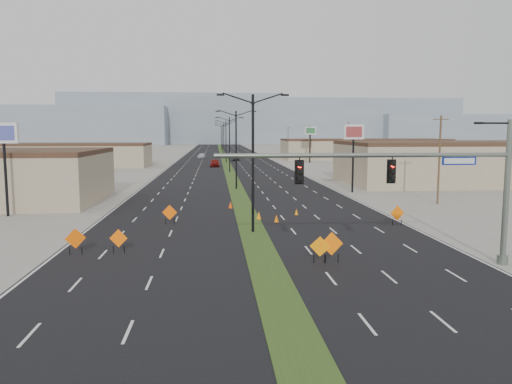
{
  "coord_description": "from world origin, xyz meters",
  "views": [
    {
      "loc": [
        -2.76,
        -23.91,
        7.32
      ],
      "look_at": [
        0.08,
        10.21,
        3.2
      ],
      "focal_mm": 35.0,
      "sensor_mm": 36.0,
      "label": 1
    }
  ],
  "objects": [
    {
      "name": "streetlight_5",
      "position": [
        0.0,
        152.0,
        5.42
      ],
      "size": [
        5.15,
        0.24,
        10.02
      ],
      "color": "black",
      "rests_on": "ground"
    },
    {
      "name": "cone_0",
      "position": [
        2.22,
        15.94,
        0.32
      ],
      "size": [
        0.5,
        0.5,
        0.63
      ],
      "primitive_type": "cone",
      "rotation": [
        0.0,
        0.0,
        -0.42
      ],
      "color": "orange",
      "rests_on": "ground"
    },
    {
      "name": "construction_sign_2",
      "position": [
        -6.36,
        15.57,
        0.93
      ],
      "size": [
        1.19,
        0.18,
        1.59
      ],
      "rotation": [
        0.0,
        0.0,
        -0.12
      ],
      "color": "#F75905",
      "rests_on": "ground"
    },
    {
      "name": "utility_pole_0",
      "position": [
        20.0,
        25.0,
        4.67
      ],
      "size": [
        1.6,
        0.2,
        9.0
      ],
      "color": "#4C3823",
      "rests_on": "ground"
    },
    {
      "name": "streetlight_4",
      "position": [
        0.0,
        124.0,
        5.42
      ],
      "size": [
        5.15,
        0.24,
        10.02
      ],
      "color": "black",
      "rests_on": "ground"
    },
    {
      "name": "building_sw_far",
      "position": [
        -32.0,
        85.0,
        2.25
      ],
      "size": [
        30.0,
        14.0,
        4.5
      ],
      "primitive_type": "cube",
      "color": "tan",
      "rests_on": "ground"
    },
    {
      "name": "cone_3",
      "position": [
        -1.28,
        23.74,
        0.34
      ],
      "size": [
        0.53,
        0.53,
        0.67
      ],
      "primitive_type": "cone",
      "rotation": [
        0.0,
        0.0,
        -0.41
      ],
      "color": "#F34405",
      "rests_on": "ground"
    },
    {
      "name": "pole_sign_west",
      "position": [
        -20.86,
        20.83,
        6.55
      ],
      "size": [
        2.67,
        0.74,
        8.13
      ],
      "rotation": [
        0.0,
        0.0,
        -0.14
      ],
      "color": "black",
      "rests_on": "ground"
    },
    {
      "name": "construction_sign_0",
      "position": [
        -11.1,
        6.07,
        0.96
      ],
      "size": [
        1.15,
        0.48,
        1.63
      ],
      "rotation": [
        0.0,
        0.0,
        0.37
      ],
      "color": "#E35504",
      "rests_on": "ground"
    },
    {
      "name": "mesa_backdrop",
      "position": [
        -30.0,
        320.0,
        16.0
      ],
      "size": [
        140.0,
        50.0,
        32.0
      ],
      "primitive_type": "cube",
      "color": "gray",
      "rests_on": "ground"
    },
    {
      "name": "car_mid",
      "position": [
        2.49,
        104.19,
        0.79
      ],
      "size": [
        1.91,
        4.9,
        1.59
      ],
      "primitive_type": "imported",
      "rotation": [
        0.0,
        0.0,
        0.05
      ],
      "color": "black",
      "rests_on": "ground"
    },
    {
      "name": "construction_sign_4",
      "position": [
        3.73,
        3.0,
        1.05
      ],
      "size": [
        1.33,
        0.18,
        1.77
      ],
      "rotation": [
        0.0,
        0.0,
        0.1
      ],
      "color": "#FF6C05",
      "rests_on": "ground"
    },
    {
      "name": "utility_pole_3",
      "position": [
        20.0,
        130.0,
        4.67
      ],
      "size": [
        1.6,
        0.2,
        9.0
      ],
      "color": "#4C3823",
      "rests_on": "ground"
    },
    {
      "name": "construction_sign_5",
      "position": [
        11.5,
        13.64,
        0.95
      ],
      "size": [
        1.2,
        0.3,
        1.62
      ],
      "rotation": [
        0.0,
        0.0,
        0.21
      ],
      "color": "#E05C04",
      "rests_on": "ground"
    },
    {
      "name": "construction_sign_1",
      "position": [
        -8.62,
        6.32,
        0.86
      ],
      "size": [
        1.11,
        0.18,
        1.48
      ],
      "rotation": [
        0.0,
        0.0,
        -0.13
      ],
      "color": "#FC6005",
      "rests_on": "ground"
    },
    {
      "name": "building_se_far",
      "position": [
        38.0,
        110.0,
        2.5
      ],
      "size": [
        44.0,
        16.0,
        5.0
      ],
      "primitive_type": "cube",
      "color": "tan",
      "rests_on": "ground"
    },
    {
      "name": "road_surface",
      "position": [
        0.0,
        100.0,
        0.0
      ],
      "size": [
        25.0,
        400.0,
        0.02
      ],
      "primitive_type": "cube",
      "color": "black",
      "rests_on": "ground"
    },
    {
      "name": "construction_sign_3",
      "position": [
        3.07,
        3.0,
        0.9
      ],
      "size": [
        1.1,
        0.43,
        1.54
      ],
      "rotation": [
        0.0,
        0.0,
        -0.35
      ],
      "color": "orange",
      "rests_on": "ground"
    },
    {
      "name": "cone_1",
      "position": [
        0.9,
        17.31,
        0.34
      ],
      "size": [
        0.49,
        0.49,
        0.67
      ],
      "primitive_type": "cone",
      "rotation": [
        0.0,
        0.0,
        -0.24
      ],
      "color": "orange",
      "rests_on": "ground"
    },
    {
      "name": "building_se_near",
      "position": [
        34.0,
        45.0,
        2.75
      ],
      "size": [
        36.0,
        18.0,
        5.5
      ],
      "primitive_type": "cube",
      "color": "tan",
      "rests_on": "ground"
    },
    {
      "name": "streetlight_0",
      "position": [
        0.0,
        12.0,
        5.42
      ],
      "size": [
        5.15,
        0.24,
        10.02
      ],
      "color": "black",
      "rests_on": "ground"
    },
    {
      "name": "car_left",
      "position": [
        -2.73,
        82.49,
        0.82
      ],
      "size": [
        1.98,
        4.81,
        1.63
      ],
      "primitive_type": "imported",
      "rotation": [
        0.0,
        0.0,
        -0.01
      ],
      "color": "maroon",
      "rests_on": "ground"
    },
    {
      "name": "streetlight_3",
      "position": [
        0.0,
        96.0,
        5.42
      ],
      "size": [
        5.15,
        0.24,
        10.02
      ],
      "color": "black",
      "rests_on": "ground"
    },
    {
      "name": "cone_2",
      "position": [
        4.44,
        19.35,
        0.28
      ],
      "size": [
        0.39,
        0.39,
        0.55
      ],
      "primitive_type": "cone",
      "rotation": [
        0.0,
        0.0,
        0.18
      ],
      "color": "orange",
      "rests_on": "ground"
    },
    {
      "name": "mesa_east",
      "position": [
        180.0,
        290.0,
        9.0
      ],
      "size": [
        160.0,
        50.0,
        18.0
      ],
      "primitive_type": "cube",
      "color": "gray",
      "rests_on": "ground"
    },
    {
      "name": "mesa_center",
      "position": [
        40.0,
        300.0,
        14.0
      ],
      "size": [
        220.0,
        50.0,
        28.0
      ],
      "primitive_type": "cube",
      "color": "gray",
      "rests_on": "ground"
    },
    {
      "name": "streetlight_1",
      "position": [
        0.0,
        40.0,
        5.42
      ],
      "size": [
        5.15,
        0.24,
        10.02
      ],
      "color": "black",
      "rests_on": "ground"
    },
    {
      "name": "pole_sign_east_near",
      "position": [
        14.0,
        35.41,
        6.65
      ],
      "size": [
        2.69,
        0.98,
        8.25
      ],
      "rotation": [
        0.0,
        0.0,
        0.24
      ],
      "color": "black",
      "rests_on": "ground"
    },
    {
      "name": "median_strip",
      "position": [
        0.0,
        100.0,
        0.0
      ],
      "size": [
        2.0,
        400.0,
        0.04
      ],
      "primitive_type": "cube",
      "color": "#264719",
      "rests_on": "ground"
    },
    {
      "name": "streetlight_2",
      "position": [
        0.0,
        68.0,
        5.42
      ],
      "size": [
        5.15,
        0.24,
        10.02
      ],
      "color": "black",
      "rests_on": "ground"
    },
    {
      "name": "mesa_west",
      "position": [
        -120.0,
        280.0,
        11.0
      ],
      "size": [
        180.0,
        50.0,
        22.0
      ],
      "primitive_type": "cube",
      "color": "gray",
      "rests_on": "ground"
    },
    {
      "name": "utility_pole_1",
      "position": [
        20.0,
        60.0,
        4.67
      ],
      "size": [
        1.6,
        0.2,
        9.0
      ],
      "color": "#4C3823",
      "rests_on": "ground"
    },
    {
      "name": "signal_mast",
      "position": [
        8.56,
        2.0,
        4.79
      ],
      "size": [
        16.3,
        0.6,
        8.0
      ],
      "color": "slate",
      "rests_on": "ground"
    },
    {
      "name": "ground",
      "position": [
        0.0,
        0.0,
        0.0
      ],
      "size": [
        600.0,
        600.0,
        0.0
      ],
      "primitive_type": "plane",
      "color": "gray",
      "rests_on": "ground"
    },
    {
      "name": "utility_pole_2",
      "position": [
        20.0,
        95.0,
        4.67
      ],
      "size": [
        1.6,
        0.2,
        9.0
      ],
      "color": "#4C3823",
      "rests_on": "ground"
    },
    {
      "name": "streetlight_6",
      "position": [
        0.0,
        180.0,
        5.42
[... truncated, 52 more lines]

